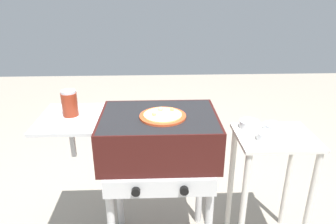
{
  "coord_description": "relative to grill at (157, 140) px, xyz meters",
  "views": [
    {
      "loc": [
        -0.01,
        -1.55,
        1.56
      ],
      "look_at": [
        0.05,
        0.0,
        0.92
      ],
      "focal_mm": 33.37,
      "sensor_mm": 36.0,
      "label": 1
    }
  ],
  "objects": [
    {
      "name": "prep_table",
      "position": [
        0.67,
        0.0,
        -0.21
      ],
      "size": [
        0.44,
        0.36,
        0.77
      ],
      "color": "beige",
      "rests_on": "ground_plane"
    },
    {
      "name": "sauce_jar",
      "position": [
        -0.46,
        0.03,
        0.21
      ],
      "size": [
        0.08,
        0.08,
        0.14
      ],
      "color": "maroon",
      "rests_on": "grill"
    },
    {
      "name": "grill",
      "position": [
        0.0,
        0.0,
        0.0
      ],
      "size": [
        0.96,
        0.53,
        0.9
      ],
      "color": "#38110F",
      "rests_on": "ground_plane"
    },
    {
      "name": "topping_bowl_near",
      "position": [
        0.68,
        0.06,
        0.03
      ],
      "size": [
        0.11,
        0.11,
        0.04
      ],
      "color": "silver",
      "rests_on": "prep_table"
    },
    {
      "name": "pizza_cheese",
      "position": [
        0.03,
        -0.02,
        0.15
      ],
      "size": [
        0.25,
        0.25,
        0.04
      ],
      "color": "#C64723",
      "rests_on": "grill"
    },
    {
      "name": "topping_bowl_middle",
      "position": [
        0.55,
        0.11,
        0.03
      ],
      "size": [
        0.11,
        0.11,
        0.04
      ],
      "color": "silver",
      "rests_on": "prep_table"
    },
    {
      "name": "topping_bowl_far",
      "position": [
        0.6,
        -0.05,
        0.03
      ],
      "size": [
        0.1,
        0.1,
        0.04
      ],
      "color": "silver",
      "rests_on": "prep_table"
    }
  ]
}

